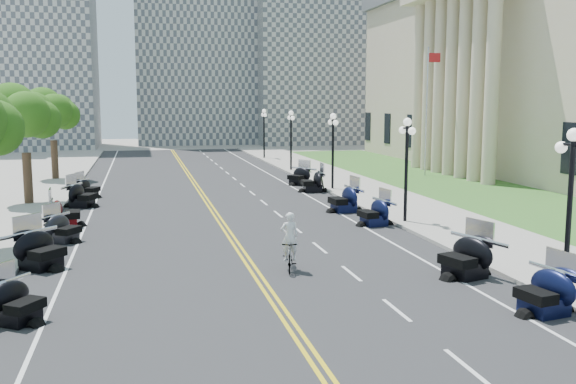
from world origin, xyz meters
TOP-DOWN VIEW (x-y plane):
  - ground at (0.00, 0.00)m, footprint 160.00×160.00m
  - road at (0.00, 10.00)m, footprint 16.00×90.00m
  - centerline_yellow_a at (-0.12, 10.00)m, footprint 0.12×90.00m
  - centerline_yellow_b at (0.12, 10.00)m, footprint 0.12×90.00m
  - edge_line_north at (6.40, 10.00)m, footprint 0.12×90.00m
  - edge_line_south at (-6.40, 10.00)m, footprint 0.12×90.00m
  - lane_dash_3 at (3.20, -12.00)m, footprint 0.12×2.00m
  - lane_dash_4 at (3.20, -8.00)m, footprint 0.12×2.00m
  - lane_dash_5 at (3.20, -4.00)m, footprint 0.12×2.00m
  - lane_dash_6 at (3.20, 0.00)m, footprint 0.12×2.00m
  - lane_dash_7 at (3.20, 4.00)m, footprint 0.12×2.00m
  - lane_dash_8 at (3.20, 8.00)m, footprint 0.12×2.00m
  - lane_dash_9 at (3.20, 12.00)m, footprint 0.12×2.00m
  - lane_dash_10 at (3.20, 16.00)m, footprint 0.12×2.00m
  - lane_dash_11 at (3.20, 20.00)m, footprint 0.12×2.00m
  - lane_dash_12 at (3.20, 24.00)m, footprint 0.12×2.00m
  - lane_dash_13 at (3.20, 28.00)m, footprint 0.12×2.00m
  - lane_dash_14 at (3.20, 32.00)m, footprint 0.12×2.00m
  - lane_dash_15 at (3.20, 36.00)m, footprint 0.12×2.00m
  - lane_dash_16 at (3.20, 40.00)m, footprint 0.12×2.00m
  - lane_dash_17 at (3.20, 44.00)m, footprint 0.12×2.00m
  - lane_dash_18 at (3.20, 48.00)m, footprint 0.12×2.00m
  - lane_dash_19 at (3.20, 52.00)m, footprint 0.12×2.00m
  - sidewalk_north at (10.50, 10.00)m, footprint 5.00×90.00m
  - sidewalk_south at (-10.50, 10.00)m, footprint 5.00×90.00m
  - lawn at (17.50, 18.00)m, footprint 9.00×60.00m
  - distant_block_a at (-18.00, 62.00)m, footprint 18.00×14.00m
  - distant_block_b at (4.00, 68.00)m, footprint 16.00×12.00m
  - distant_block_c at (22.00, 65.00)m, footprint 20.00×14.00m
  - street_lamp_1 at (8.60, -8.00)m, footprint 0.50×1.20m
  - street_lamp_2 at (8.60, 4.00)m, footprint 0.50×1.20m
  - street_lamp_3 at (8.60, 16.00)m, footprint 0.50×1.20m
  - street_lamp_4 at (8.60, 28.00)m, footprint 0.50×1.20m
  - street_lamp_5 at (8.60, 40.00)m, footprint 0.50×1.20m
  - flagpole at (18.00, 22.00)m, footprint 1.10×0.20m
  - tree_3 at (-10.00, 14.00)m, footprint 4.80×4.80m
  - tree_4 at (-10.00, 26.00)m, footprint 4.80×4.80m
  - motorcycle_n_3 at (7.06, -9.22)m, footprint 2.36×2.36m
  - motorcycle_n_4 at (6.76, -5.29)m, footprint 2.76×2.76m
  - motorcycle_n_6 at (7.01, 3.99)m, footprint 2.27×2.27m
  - motorcycle_n_7 at (6.77, 7.91)m, footprint 2.41×2.41m
  - motorcycle_n_9 at (7.14, 15.63)m, footprint 2.36×2.36m
  - motorcycle_n_10 at (7.13, 19.32)m, footprint 2.78×2.78m
  - motorcycle_s_4 at (-7.07, -6.71)m, footprint 2.55×2.55m
  - motorcycle_s_5 at (-7.27, -0.94)m, footprint 3.08×3.08m
  - motorcycle_s_6 at (-7.01, 3.45)m, footprint 2.61×2.61m
  - motorcycle_s_7 at (-7.29, 6.84)m, footprint 2.29×2.29m
  - motorcycle_s_8 at (-7.00, 12.64)m, footprint 2.78×2.78m
  - motorcycle_s_9 at (-6.94, 16.30)m, footprint 2.45×2.45m
  - bicycle at (1.23, -3.09)m, footprint 0.93×1.87m
  - cyclist_rider at (1.23, -3.09)m, footprint 0.63×0.41m

SIDE VIEW (x-z plane):
  - ground at x=0.00m, z-range 0.00..0.00m
  - road at x=0.00m, z-range 0.00..0.01m
  - centerline_yellow_a at x=-0.12m, z-range 0.01..0.01m
  - centerline_yellow_b at x=0.12m, z-range 0.01..0.01m
  - edge_line_north at x=6.40m, z-range 0.01..0.01m
  - edge_line_south at x=-6.40m, z-range 0.01..0.01m
  - lane_dash_3 at x=3.20m, z-range 0.01..0.01m
  - lane_dash_4 at x=3.20m, z-range 0.01..0.01m
  - lane_dash_5 at x=3.20m, z-range 0.01..0.01m
  - lane_dash_6 at x=3.20m, z-range 0.01..0.01m
  - lane_dash_7 at x=3.20m, z-range 0.01..0.01m
  - lane_dash_8 at x=3.20m, z-range 0.01..0.01m
  - lane_dash_9 at x=3.20m, z-range 0.01..0.01m
  - lane_dash_10 at x=3.20m, z-range 0.01..0.01m
  - lane_dash_11 at x=3.20m, z-range 0.01..0.01m
  - lane_dash_12 at x=3.20m, z-range 0.01..0.01m
  - lane_dash_13 at x=3.20m, z-range 0.01..0.01m
  - lane_dash_14 at x=3.20m, z-range 0.01..0.01m
  - lane_dash_15 at x=3.20m, z-range 0.01..0.01m
  - lane_dash_16 at x=3.20m, z-range 0.01..0.01m
  - lane_dash_17 at x=3.20m, z-range 0.01..0.01m
  - lane_dash_18 at x=3.20m, z-range 0.01..0.01m
  - lane_dash_19 at x=3.20m, z-range 0.01..0.01m
  - lawn at x=17.50m, z-range 0.00..0.10m
  - sidewalk_north at x=10.50m, z-range 0.00..0.15m
  - sidewalk_south at x=-10.50m, z-range 0.00..0.15m
  - bicycle at x=1.23m, z-range 0.00..1.08m
  - motorcycle_s_4 at x=-7.07m, z-range 0.00..1.29m
  - motorcycle_s_9 at x=-6.94m, z-range 0.00..1.30m
  - motorcycle_s_6 at x=-7.01m, z-range 0.00..1.32m
  - motorcycle_n_10 at x=7.13m, z-range 0.00..1.41m
  - motorcycle_n_6 at x=7.01m, z-range 0.00..1.42m
  - motorcycle_n_3 at x=7.06m, z-range 0.00..1.42m
  - motorcycle_s_7 at x=-7.29m, z-range 0.00..1.50m
  - motorcycle_s_8 at x=-7.00m, z-range 0.00..1.50m
  - motorcycle_n_9 at x=7.14m, z-range 0.00..1.53m
  - motorcycle_s_5 at x=-7.27m, z-range 0.00..1.53m
  - motorcycle_n_7 at x=6.77m, z-range 0.00..1.54m
  - motorcycle_n_4 at x=6.76m, z-range 0.00..1.54m
  - cyclist_rider at x=1.23m, z-range 1.08..2.80m
  - street_lamp_1 at x=8.60m, z-range 0.15..5.05m
  - street_lamp_2 at x=8.60m, z-range 0.15..5.05m
  - street_lamp_3 at x=8.60m, z-range 0.15..5.05m
  - street_lamp_4 at x=8.60m, z-range 0.15..5.05m
  - street_lamp_5 at x=8.60m, z-range 0.15..5.05m
  - tree_3 at x=-10.00m, z-range 0.15..9.35m
  - tree_4 at x=-10.00m, z-range 0.15..9.35m
  - flagpole at x=18.00m, z-range 0.00..10.00m
  - distant_block_c at x=22.00m, z-range 0.00..22.00m
  - distant_block_a at x=-18.00m, z-range 0.00..26.00m
  - distant_block_b at x=4.00m, z-range 0.00..30.00m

